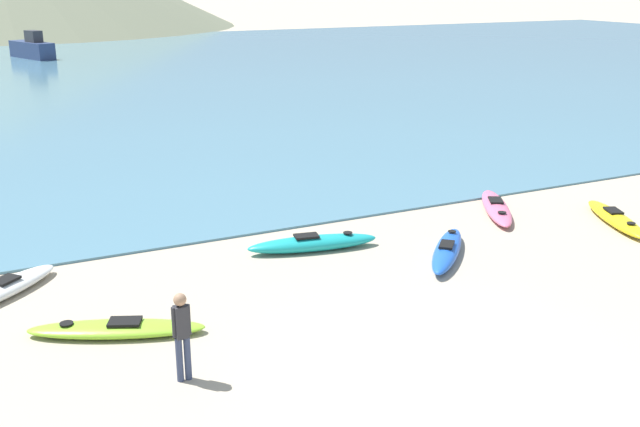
{
  "coord_description": "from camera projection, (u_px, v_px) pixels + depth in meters",
  "views": [
    {
      "loc": [
        -6.8,
        -9.14,
        6.31
      ],
      "look_at": [
        1.28,
        7.25,
        0.5
      ],
      "focal_mm": 42.0,
      "sensor_mm": 36.0,
      "label": 1
    }
  ],
  "objects": [
    {
      "name": "person_near_foreground",
      "position": [
        182.0,
        331.0,
        11.98
      ],
      "size": [
        0.31,
        0.21,
        1.53
      ],
      "color": "#384260",
      "rests_on": "ground_plane"
    },
    {
      "name": "kayak_on_sand_2",
      "position": [
        615.0,
        218.0,
        19.92
      ],
      "size": [
        1.81,
        3.2,
        0.34
      ],
      "color": "yellow",
      "rests_on": "ground_plane"
    },
    {
      "name": "kayak_on_sand_4",
      "position": [
        496.0,
        207.0,
        20.87
      ],
      "size": [
        2.27,
        3.26,
        0.33
      ],
      "color": "#E5668C",
      "rests_on": "ground_plane"
    },
    {
      "name": "kayak_on_sand_1",
      "position": [
        313.0,
        243.0,
        17.97
      ],
      "size": [
        3.25,
        1.24,
        0.41
      ],
      "color": "teal",
      "rests_on": "ground_plane"
    },
    {
      "name": "kayak_on_sand_3",
      "position": [
        116.0,
        329.0,
        13.74
      ],
      "size": [
        3.27,
        1.95,
        0.29
      ],
      "color": "#8CCC2D",
      "rests_on": "ground_plane"
    },
    {
      "name": "bay_water",
      "position": [
        64.0,
        76.0,
        49.14
      ],
      "size": [
        160.0,
        70.0,
        0.06
      ],
      "primitive_type": "cube",
      "color": "teal",
      "rests_on": "ground_plane"
    },
    {
      "name": "kayak_on_sand_0",
      "position": [
        1.0,
        290.0,
        15.35
      ],
      "size": [
        2.71,
        2.47,
        0.35
      ],
      "color": "white",
      "rests_on": "ground_plane"
    },
    {
      "name": "ground_plane",
      "position": [
        442.0,
        369.0,
        12.59
      ],
      "size": [
        400.0,
        400.0,
        0.0
      ],
      "primitive_type": "plane",
      "color": "tan"
    },
    {
      "name": "moored_boat_2",
      "position": [
        32.0,
        48.0,
        59.42
      ],
      "size": [
        3.03,
        5.3,
        2.18
      ],
      "color": "navy",
      "rests_on": "bay_water"
    },
    {
      "name": "kayak_on_sand_5",
      "position": [
        447.0,
        250.0,
        17.53
      ],
      "size": [
        2.52,
        2.65,
        0.4
      ],
      "color": "blue",
      "rests_on": "ground_plane"
    }
  ]
}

